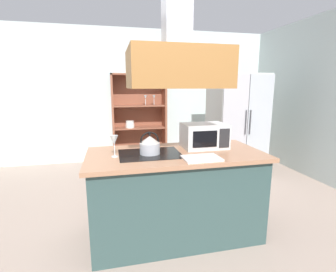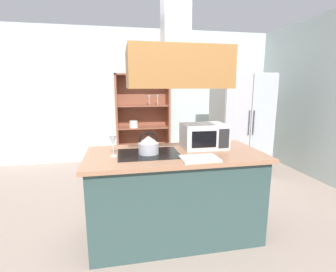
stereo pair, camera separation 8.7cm
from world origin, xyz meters
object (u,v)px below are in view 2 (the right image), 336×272
Objects in this scene: dish_cabinet at (143,124)px; microwave at (204,136)px; cutting_board at (199,158)px; wine_glass_on_counter at (113,141)px; refrigerator at (240,124)px; kettle at (149,145)px.

microwave is (0.42, -2.62, 0.24)m from dish_cabinet.
cutting_board is 1.65× the size of wine_glass_on_counter.
wine_glass_on_counter is at bearing 161.67° from cutting_board.
cutting_board is (0.24, -3.03, 0.12)m from dish_cabinet.
refrigerator reaches higher than microwave.
wine_glass_on_counter is (-0.77, 0.25, 0.14)m from cutting_board.
refrigerator is 0.98× the size of dish_cabinet.
cutting_board is at bearing -125.41° from refrigerator.
refrigerator is 8.59× the size of wine_glass_on_counter.
dish_cabinet is at bearing 79.15° from wine_glass_on_counter.
dish_cabinet is (-1.64, 1.06, -0.09)m from refrigerator.
dish_cabinet is 2.84m from wine_glass_on_counter.
kettle is 0.52m from cutting_board.
dish_cabinet is at bearing 85.94° from kettle.
microwave is at bearing 9.63° from wine_glass_on_counter.
wine_glass_on_counter reaches higher than cutting_board.
refrigerator is at bearing -32.85° from dish_cabinet.
kettle is 0.34m from wine_glass_on_counter.
microwave is at bearing -80.93° from dish_cabinet.
cutting_board is 0.47m from microwave.
refrigerator is 8.01× the size of kettle.
dish_cabinet reaches higher than microwave.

